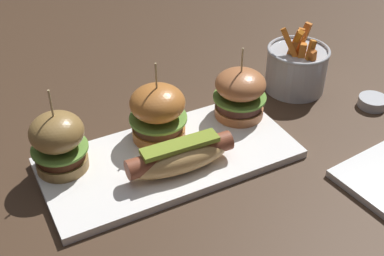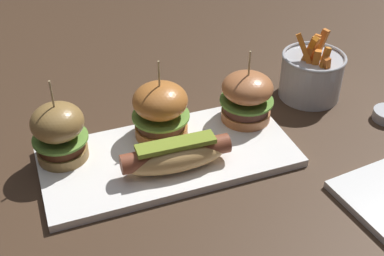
{
  "view_description": "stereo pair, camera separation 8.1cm",
  "coord_description": "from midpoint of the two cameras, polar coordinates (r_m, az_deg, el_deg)",
  "views": [
    {
      "loc": [
        -0.26,
        -0.58,
        0.53
      ],
      "look_at": [
        0.04,
        0.0,
        0.05
      ],
      "focal_mm": 47.04,
      "sensor_mm": 36.0,
      "label": 1
    },
    {
      "loc": [
        -0.19,
        -0.62,
        0.53
      ],
      "look_at": [
        0.04,
        0.0,
        0.05
      ],
      "focal_mm": 47.04,
      "sensor_mm": 36.0,
      "label": 2
    }
  ],
  "objects": [
    {
      "name": "hot_dog",
      "position": [
        0.78,
        -4.62,
        -3.43
      ],
      "size": [
        0.17,
        0.06,
        0.05
      ],
      "color": "tan",
      "rests_on": "platter_main"
    },
    {
      "name": "platter_main",
      "position": [
        0.83,
        -5.35,
        -3.51
      ],
      "size": [
        0.41,
        0.19,
        0.01
      ],
      "primitive_type": "cube",
      "color": "white",
      "rests_on": "ground"
    },
    {
      "name": "sauce_ramekin",
      "position": [
        1.0,
        17.66,
        2.79
      ],
      "size": [
        0.05,
        0.05,
        0.02
      ],
      "color": "#B7BABF",
      "rests_on": "ground"
    },
    {
      "name": "slider_center",
      "position": [
        0.84,
        -6.67,
        1.65
      ],
      "size": [
        0.1,
        0.1,
        0.14
      ],
      "color": "#BC6E30",
      "rests_on": "platter_main"
    },
    {
      "name": "ground_plane",
      "position": [
        0.83,
        -5.33,
        -3.88
      ],
      "size": [
        3.0,
        3.0,
        0.0
      ],
      "primitive_type": "plane",
      "color": "#422D1E"
    },
    {
      "name": "slider_right",
      "position": [
        0.89,
        2.86,
        3.87
      ],
      "size": [
        0.1,
        0.1,
        0.13
      ],
      "color": "#B46B3E",
      "rests_on": "platter_main"
    },
    {
      "name": "fries_bucket",
      "position": [
        1.01,
        9.5,
        6.7
      ],
      "size": [
        0.12,
        0.12,
        0.14
      ],
      "color": "#B7BABF",
      "rests_on": "ground"
    },
    {
      "name": "slider_left",
      "position": [
        0.8,
        -17.73,
        -1.61
      ],
      "size": [
        0.09,
        0.09,
        0.14
      ],
      "color": "olive",
      "rests_on": "platter_main"
    }
  ]
}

